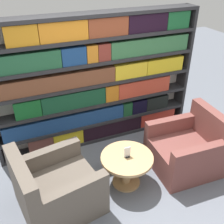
{
  "coord_description": "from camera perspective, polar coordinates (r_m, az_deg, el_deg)",
  "views": [
    {
      "loc": [
        -1.21,
        -2.12,
        2.68
      ],
      "look_at": [
        -0.03,
        0.67,
        0.85
      ],
      "focal_mm": 42.0,
      "sensor_mm": 36.0,
      "label": 1
    }
  ],
  "objects": [
    {
      "name": "ground_plane",
      "position": [
        3.62,
        4.83,
        -16.73
      ],
      "size": [
        14.0,
        14.0,
        0.0
      ],
      "primitive_type": "plane",
      "color": "slate"
    },
    {
      "name": "bookshelf",
      "position": [
        4.02,
        -3.0,
        6.56
      ],
      "size": [
        3.17,
        0.3,
        2.03
      ],
      "color": "silver",
      "rests_on": "ground_plane"
    },
    {
      "name": "armchair_left",
      "position": [
        3.3,
        -12.14,
        -16.26
      ],
      "size": [
        1.03,
        0.97,
        0.85
      ],
      "rotation": [
        0.0,
        0.0,
        1.74
      ],
      "color": "brown",
      "rests_on": "ground_plane"
    },
    {
      "name": "armchair_right",
      "position": [
        3.92,
        16.1,
        -7.9
      ],
      "size": [
        0.94,
        0.88,
        0.85
      ],
      "rotation": [
        0.0,
        0.0,
        -1.62
      ],
      "color": "brown",
      "rests_on": "ground_plane"
    },
    {
      "name": "coffee_table",
      "position": [
        3.49,
        3.22,
        -11.31
      ],
      "size": [
        0.68,
        0.68,
        0.46
      ],
      "color": "tan",
      "rests_on": "ground_plane"
    },
    {
      "name": "table_sign",
      "position": [
        3.37,
        3.32,
        -8.87
      ],
      "size": [
        0.09,
        0.06,
        0.15
      ],
      "color": "black",
      "rests_on": "coffee_table"
    }
  ]
}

